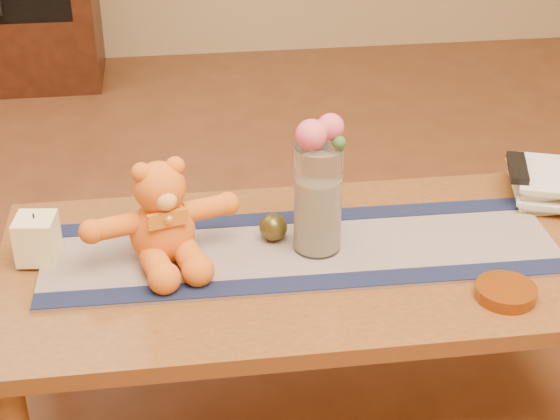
{
  "coord_description": "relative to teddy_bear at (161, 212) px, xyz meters",
  "views": [
    {
      "loc": [
        -0.28,
        -1.65,
        1.52
      ],
      "look_at": [
        -0.05,
        0.0,
        0.58
      ],
      "focal_mm": 54.86,
      "sensor_mm": 36.0,
      "label": 1
    }
  ],
  "objects": [
    {
      "name": "coffee_table_top",
      "position": [
        0.31,
        -0.04,
        -0.14
      ],
      "size": [
        1.4,
        0.7,
        0.04
      ],
      "primitive_type": "cube",
      "color": "#5E3316",
      "rests_on": "floor"
    },
    {
      "name": "pillar_candle",
      "position": [
        -0.28,
        0.03,
        -0.06
      ],
      "size": [
        0.1,
        0.1,
        0.11
      ],
      "primitive_type": "cube",
      "rotation": [
        0.0,
        0.0,
        -0.13
      ],
      "color": "#FFF4BB",
      "rests_on": "persian_runner"
    },
    {
      "name": "bronze_ball",
      "position": [
        0.26,
        0.04,
        -0.08
      ],
      "size": [
        0.07,
        0.07,
        0.07
      ],
      "primitive_type": "sphere",
      "rotation": [
        0.0,
        0.0,
        0.1
      ],
      "color": "#494018",
      "rests_on": "persian_runner"
    },
    {
      "name": "blue_flower_side",
      "position": [
        0.33,
        0.01,
        0.16
      ],
      "size": [
        0.04,
        0.04,
        0.04
      ],
      "primitive_type": "sphere",
      "color": "#445694",
      "rests_on": "glass_vase"
    },
    {
      "name": "table_leg_br",
      "position": [
        0.95,
        0.25,
        -0.37
      ],
      "size": [
        0.07,
        0.07,
        0.41
      ],
      "primitive_type": "cylinder",
      "color": "#5E3316",
      "rests_on": "floor"
    },
    {
      "name": "floor",
      "position": [
        0.31,
        -0.04,
        -0.57
      ],
      "size": [
        5.5,
        5.5,
        0.0
      ],
      "primitive_type": "plane",
      "color": "#5D301A",
      "rests_on": "ground"
    },
    {
      "name": "leaf_sprig",
      "position": [
        0.4,
        -0.03,
        0.16
      ],
      "size": [
        0.03,
        0.03,
        0.03
      ],
      "primitive_type": "sphere",
      "color": "#33662D",
      "rests_on": "glass_vase"
    },
    {
      "name": "book_top",
      "position": [
        0.92,
        0.18,
        -0.06
      ],
      "size": [
        0.23,
        0.27,
        0.02
      ],
      "primitive_type": "imported",
      "rotation": [
        0.0,
        0.0,
        -0.34
      ],
      "color": "beige",
      "rests_on": "book_upper"
    },
    {
      "name": "teddy_bear",
      "position": [
        0.0,
        0.0,
        0.0
      ],
      "size": [
        0.41,
        0.36,
        0.23
      ],
      "primitive_type": null,
      "rotation": [
        0.0,
        0.0,
        0.27
      ],
      "color": "orange",
      "rests_on": "persian_runner"
    },
    {
      "name": "table_leg_bl",
      "position": [
        -0.33,
        0.25,
        -0.37
      ],
      "size": [
        0.07,
        0.07,
        0.41
      ],
      "primitive_type": "cylinder",
      "color": "#5E3316",
      "rests_on": "floor"
    },
    {
      "name": "runner_border_near",
      "position": [
        0.32,
        -0.16,
        -0.12
      ],
      "size": [
        1.2,
        0.08,
        0.0
      ],
      "primitive_type": "cube",
      "rotation": [
        0.0,
        0.0,
        -0.02
      ],
      "color": "#131939",
      "rests_on": "persian_runner"
    },
    {
      "name": "runner_border_far",
      "position": [
        0.32,
        0.13,
        -0.12
      ],
      "size": [
        1.2,
        0.08,
        0.0
      ],
      "primitive_type": "cube",
      "rotation": [
        0.0,
        0.0,
        -0.02
      ],
      "color": "#131939",
      "rests_on": "persian_runner"
    },
    {
      "name": "glass_vase",
      "position": [
        0.36,
        -0.01,
        0.01
      ],
      "size": [
        0.11,
        0.11,
        0.26
      ],
      "primitive_type": "cylinder",
      "color": "silver",
      "rests_on": "persian_runner"
    },
    {
      "name": "candle_wick",
      "position": [
        -0.28,
        0.03,
        -0.0
      ],
      "size": [
        0.0,
        0.0,
        0.01
      ],
      "primitive_type": "cylinder",
      "rotation": [
        0.0,
        0.0,
        -0.13
      ],
      "color": "black",
      "rests_on": "pillar_candle"
    },
    {
      "name": "book_upper",
      "position": [
        0.91,
        0.19,
        -0.08
      ],
      "size": [
        0.2,
        0.25,
        0.02
      ],
      "primitive_type": "imported",
      "rotation": [
        0.0,
        0.0,
        -0.19
      ],
      "color": "beige",
      "rests_on": "book_lower"
    },
    {
      "name": "blue_flower_back",
      "position": [
        0.37,
        0.02,
        0.17
      ],
      "size": [
        0.04,
        0.04,
        0.04
      ],
      "primitive_type": "sphere",
      "color": "#445694",
      "rests_on": "glass_vase"
    },
    {
      "name": "persian_runner",
      "position": [
        0.32,
        -0.01,
        -0.12
      ],
      "size": [
        1.21,
        0.37,
        0.01
      ],
      "primitive_type": "cube",
      "rotation": [
        0.0,
        0.0,
        -0.02
      ],
      "color": "#1C244E",
      "rests_on": "coffee_table_top"
    },
    {
      "name": "potpourri_fill",
      "position": [
        0.36,
        -0.01,
        -0.03
      ],
      "size": [
        0.09,
        0.09,
        0.18
      ],
      "primitive_type": "cylinder",
      "color": "beige",
      "rests_on": "glass_vase"
    },
    {
      "name": "book_bottom",
      "position": [
        0.91,
        0.19,
        -0.11
      ],
      "size": [
        0.21,
        0.26,
        0.02
      ],
      "primitive_type": "imported",
      "rotation": [
        0.0,
        0.0,
        -0.24
      ],
      "color": "beige",
      "rests_on": "coffee_table_top"
    },
    {
      "name": "rose_right",
      "position": [
        0.38,
        -0.01,
        0.19
      ],
      "size": [
        0.06,
        0.06,
        0.06
      ],
      "primitive_type": "sphere",
      "color": "#E75170",
      "rests_on": "glass_vase"
    },
    {
      "name": "rose_left",
      "position": [
        0.34,
        -0.02,
        0.18
      ],
      "size": [
        0.07,
        0.07,
        0.07
      ],
      "primitive_type": "sphere",
      "color": "#E75170",
      "rests_on": "glass_vase"
    },
    {
      "name": "tv_remote",
      "position": [
        0.91,
        0.18,
        -0.04
      ],
      "size": [
        0.09,
        0.17,
        0.02
      ],
      "primitive_type": "cube",
      "rotation": [
        0.0,
        0.0,
        -0.29
      ],
      "color": "black",
      "rests_on": "book_top"
    },
    {
      "name": "amber_dish",
      "position": [
        0.72,
        -0.26,
        -0.11
      ],
      "size": [
        0.17,
        0.17,
        0.03
      ],
      "primitive_type": "cylinder",
      "rotation": [
        0.0,
        0.0,
        0.41
      ],
      "color": "#BF5914",
      "rests_on": "coffee_table_top"
    },
    {
      "name": "book_lower",
      "position": [
        0.92,
        0.18,
        -0.09
      ],
      "size": [
        0.24,
        0.27,
        0.02
      ],
      "primitive_type": "imported",
      "rotation": [
        0.0,
        0.0,
        -0.38
      ],
      "color": "beige",
      "rests_on": "book_bottom"
    }
  ]
}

